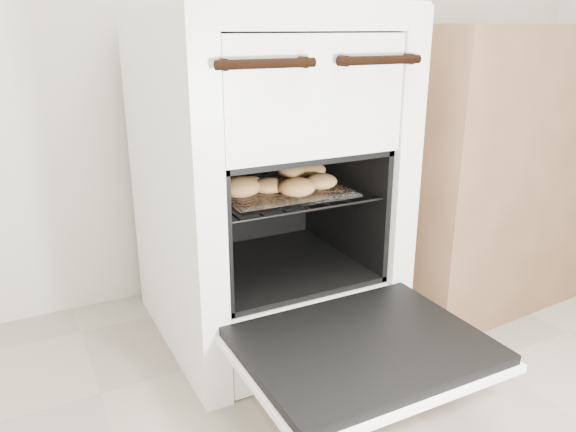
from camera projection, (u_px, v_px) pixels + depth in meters
name	position (u px, v px, depth m)	size (l,w,h in m)	color
stove	(264.00, 185.00, 1.62)	(0.62, 0.69, 0.94)	white
oven_door	(363.00, 348.00, 1.26)	(0.55, 0.43, 0.04)	black
oven_rack	(275.00, 190.00, 1.56)	(0.45, 0.43, 0.01)	black
foil_sheet	(278.00, 190.00, 1.54)	(0.35, 0.31, 0.01)	white
baked_rolls	(283.00, 180.00, 1.54)	(0.37, 0.30, 0.05)	tan
counter	(483.00, 160.00, 1.96)	(0.90, 0.60, 0.90)	brown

